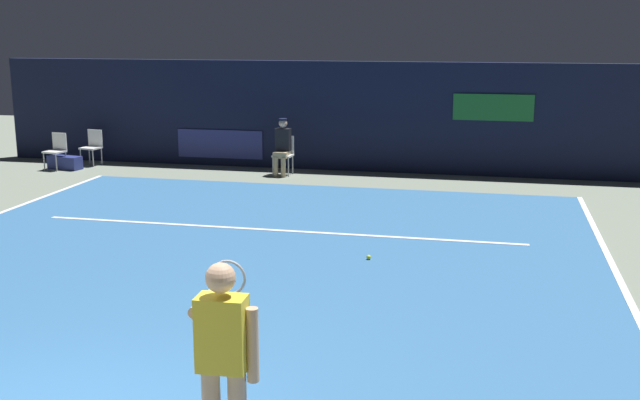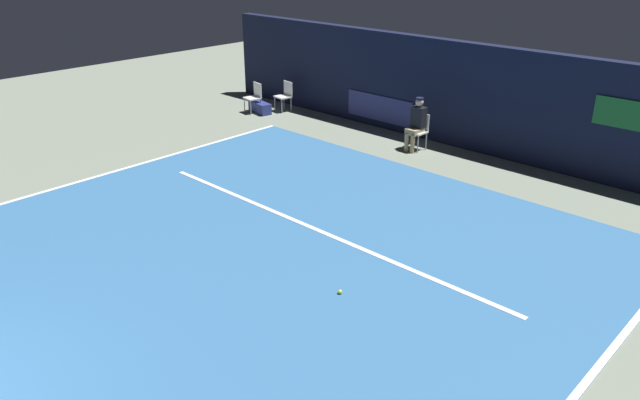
# 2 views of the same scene
# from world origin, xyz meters

# --- Properties ---
(ground_plane) EXTENTS (33.91, 33.91, 0.00)m
(ground_plane) POSITION_xyz_m (0.00, 4.96, 0.00)
(ground_plane) COLOR gray
(court_surface) EXTENTS (10.70, 11.92, 0.01)m
(court_surface) POSITION_xyz_m (0.00, 4.96, 0.01)
(court_surface) COLOR #336699
(court_surface) RESTS_ON ground
(line_sideline_left) EXTENTS (0.10, 11.92, 0.01)m
(line_sideline_left) POSITION_xyz_m (5.30, 4.96, 0.01)
(line_sideline_left) COLOR white
(line_sideline_left) RESTS_ON court_surface
(line_service) EXTENTS (8.35, 0.10, 0.01)m
(line_service) POSITION_xyz_m (0.00, 7.05, 0.01)
(line_service) COLOR white
(line_service) RESTS_ON court_surface
(back_wall) EXTENTS (17.55, 0.33, 2.60)m
(back_wall) POSITION_xyz_m (-0.00, 13.04, 1.30)
(back_wall) COLOR #141933
(back_wall) RESTS_ON ground
(tennis_player) EXTENTS (0.65, 0.93, 1.73)m
(tennis_player) POSITION_xyz_m (1.69, -0.14, 0.99)
(tennis_player) COLOR #DBAD89
(tennis_player) RESTS_ON ground
(line_judge_on_chair) EXTENTS (0.45, 0.54, 1.32)m
(line_judge_on_chair) POSITION_xyz_m (-1.22, 12.00, 0.69)
(line_judge_on_chair) COLOR white
(line_judge_on_chair) RESTS_ON ground
(courtside_chair_near) EXTENTS (0.50, 0.48, 0.88)m
(courtside_chair_near) POSITION_xyz_m (-6.23, 12.29, 0.50)
(courtside_chair_near) COLOR white
(courtside_chair_near) RESTS_ON ground
(courtside_chair_far) EXTENTS (0.50, 0.49, 0.88)m
(courtside_chair_far) POSITION_xyz_m (-6.78, 11.55, 0.50)
(courtside_chair_far) COLOR white
(courtside_chair_far) RESTS_ON ground
(tennis_ball) EXTENTS (0.07, 0.07, 0.07)m
(tennis_ball) POSITION_xyz_m (1.82, 5.73, 0.05)
(tennis_ball) COLOR #CCE033
(tennis_ball) RESTS_ON court_surface
(equipment_bag) EXTENTS (0.89, 0.47, 0.32)m
(equipment_bag) POSITION_xyz_m (-6.62, 11.62, 0.16)
(equipment_bag) COLOR navy
(equipment_bag) RESTS_ON ground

